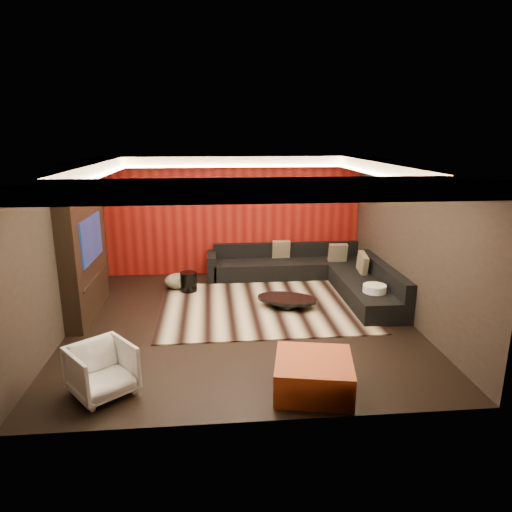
{
  "coord_description": "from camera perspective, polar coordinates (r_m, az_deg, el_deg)",
  "views": [
    {
      "loc": [
        -0.47,
        -7.66,
        3.29
      ],
      "look_at": [
        0.3,
        0.6,
        1.05
      ],
      "focal_mm": 32.0,
      "sensor_mm": 36.0,
      "label": 1
    }
  ],
  "objects": [
    {
      "name": "cove_front",
      "position": [
        5.37,
        -0.27,
        7.72
      ],
      "size": [
        4.8,
        0.08,
        0.04
      ],
      "primitive_type": "cube",
      "color": "#FFD899",
      "rests_on": "ground"
    },
    {
      "name": "orange_ottoman",
      "position": [
        6.23,
        7.19,
        -14.51
      ],
      "size": [
        1.17,
        1.17,
        0.44
      ],
      "primitive_type": "cube",
      "rotation": [
        0.0,
        0.0,
        -0.19
      ],
      "color": "#B02916",
      "rests_on": "floor"
    },
    {
      "name": "floor",
      "position": [
        8.35,
        -1.69,
        -8.16
      ],
      "size": [
        6.0,
        6.0,
        0.02
      ],
      "primitive_type": "cube",
      "color": "black",
      "rests_on": "ground"
    },
    {
      "name": "white_side_table",
      "position": [
        8.92,
        14.52,
        -5.17
      ],
      "size": [
        0.55,
        0.55,
        0.54
      ],
      "primitive_type": "cylinder",
      "rotation": [
        0.0,
        0.0,
        -0.33
      ],
      "color": "white",
      "rests_on": "floor"
    },
    {
      "name": "ceiling",
      "position": [
        7.69,
        -1.85,
        11.52
      ],
      "size": [
        6.0,
        6.0,
        0.02
      ],
      "primitive_type": "cube",
      "color": "silver",
      "rests_on": "ground"
    },
    {
      "name": "soffit_back",
      "position": [
        10.39,
        -2.78,
        11.78
      ],
      "size": [
        6.0,
        0.6,
        0.22
      ],
      "primitive_type": "cube",
      "color": "silver",
      "rests_on": "ground"
    },
    {
      "name": "cove_right",
      "position": [
        8.2,
        15.12,
        9.77
      ],
      "size": [
        0.08,
        4.8,
        0.04
      ],
      "primitive_type": "cube",
      "color": "#FFD899",
      "rests_on": "ground"
    },
    {
      "name": "cove_left",
      "position": [
        7.92,
        -19.37,
        9.27
      ],
      "size": [
        0.08,
        4.8,
        0.04
      ],
      "primitive_type": "cube",
      "color": "#FFD899",
      "rests_on": "ground"
    },
    {
      "name": "wall_back",
      "position": [
        10.85,
        -2.77,
        5.06
      ],
      "size": [
        6.0,
        0.02,
        2.8
      ],
      "primitive_type": "cube",
      "color": "black",
      "rests_on": "ground"
    },
    {
      "name": "coffee_table",
      "position": [
        8.9,
        3.93,
        -5.8
      ],
      "size": [
        1.51,
        1.51,
        0.2
      ],
      "primitive_type": "cylinder",
      "rotation": [
        0.0,
        0.0,
        -0.36
      ],
      "color": "black",
      "rests_on": "rug"
    },
    {
      "name": "wall_left",
      "position": [
        8.29,
        -23.01,
        0.71
      ],
      "size": [
        0.02,
        6.0,
        2.8
      ],
      "primitive_type": "cube",
      "color": "black",
      "rests_on": "ground"
    },
    {
      "name": "striped_pouf",
      "position": [
        10.08,
        -9.74,
        -3.09
      ],
      "size": [
        0.65,
        0.65,
        0.32
      ],
      "primitive_type": "ellipsoid",
      "rotation": [
        0.0,
        0.0,
        -0.14
      ],
      "color": "beige",
      "rests_on": "rug"
    },
    {
      "name": "tv_surround",
      "position": [
        8.87,
        -20.7,
        -0.18
      ],
      "size": [
        0.3,
        2.0,
        2.2
      ],
      "primitive_type": "cube",
      "color": "black",
      "rests_on": "ground"
    },
    {
      "name": "soffit_right",
      "position": [
        8.31,
        17.4,
        10.29
      ],
      "size": [
        0.6,
        4.8,
        0.22
      ],
      "primitive_type": "cube",
      "color": "silver",
      "rests_on": "ground"
    },
    {
      "name": "drum_stool",
      "position": [
        9.84,
        -8.43,
        -3.2
      ],
      "size": [
        0.35,
        0.35,
        0.42
      ],
      "primitive_type": "cylinder",
      "rotation": [
        0.0,
        0.0,
        0.0
      ],
      "color": "black",
      "rests_on": "rug"
    },
    {
      "name": "cove_back",
      "position": [
        10.06,
        -2.68,
        11.16
      ],
      "size": [
        4.8,
        0.08,
        0.04
      ],
      "primitive_type": "cube",
      "color": "#FFD899",
      "rests_on": "ground"
    },
    {
      "name": "tv_screen",
      "position": [
        8.75,
        -19.9,
        2.06
      ],
      "size": [
        0.04,
        1.3,
        0.8
      ],
      "primitive_type": "cube",
      "color": "black",
      "rests_on": "ground"
    },
    {
      "name": "soffit_left",
      "position": [
        8.0,
        -21.82,
        9.75
      ],
      "size": [
        0.6,
        4.8,
        0.22
      ],
      "primitive_type": "cube",
      "color": "silver",
      "rests_on": "ground"
    },
    {
      "name": "armchair",
      "position": [
        6.37,
        -18.69,
        -13.37
      ],
      "size": [
        1.03,
        1.04,
        0.68
      ],
      "primitive_type": "imported",
      "rotation": [
        0.0,
        0.0,
        0.67
      ],
      "color": "white",
      "rests_on": "floor"
    },
    {
      "name": "throw_pillows",
      "position": [
        10.47,
        8.7,
        0.15
      ],
      "size": [
        1.82,
        1.72,
        0.5
      ],
      "color": "#C7BA92",
      "rests_on": "sectional_sofa"
    },
    {
      "name": "sectional_sofa",
      "position": [
        10.24,
        7.37,
        -2.23
      ],
      "size": [
        3.65,
        3.5,
        0.75
      ],
      "color": "black",
      "rests_on": "floor"
    },
    {
      "name": "rug",
      "position": [
        8.98,
        0.99,
        -6.32
      ],
      "size": [
        4.03,
        3.04,
        0.02
      ],
      "primitive_type": "cube",
      "rotation": [
        0.0,
        0.0,
        0.01
      ],
      "color": "#C8B992",
      "rests_on": "floor"
    },
    {
      "name": "soffit_front",
      "position": [
        5.02,
        0.07,
        8.25
      ],
      "size": [
        6.0,
        0.6,
        0.22
      ],
      "primitive_type": "cube",
      "color": "silver",
      "rests_on": "ground"
    },
    {
      "name": "wall_right",
      "position": [
        8.62,
        18.63,
        1.64
      ],
      "size": [
        0.02,
        6.0,
        2.8
      ],
      "primitive_type": "cube",
      "color": "black",
      "rests_on": "ground"
    },
    {
      "name": "tv_shelf",
      "position": [
        8.94,
        -19.48,
        -2.63
      ],
      "size": [
        0.04,
        1.6,
        0.04
      ],
      "primitive_type": "cube",
      "color": "black",
      "rests_on": "ground"
    },
    {
      "name": "red_feature_wall",
      "position": [
        10.81,
        -2.76,
        5.02
      ],
      "size": [
        5.98,
        0.05,
        2.78
      ],
      "primitive_type": "cube",
      "color": "#6B0C0A",
      "rests_on": "ground"
    }
  ]
}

